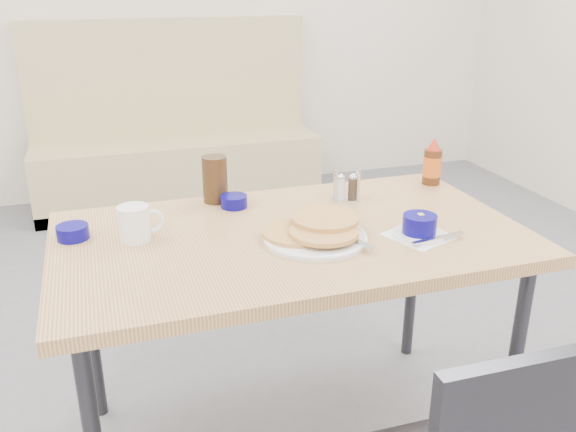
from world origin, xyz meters
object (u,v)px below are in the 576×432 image
object	(u,v)px
butter_bowl	(234,201)
condiment_caddy	(346,189)
creamer_bowl	(73,232)
booth_bench	(177,151)
coffee_mug	(136,223)
dining_table	(291,251)
pancake_plate	(315,232)
grits_setting	(420,227)
amber_tumbler	(215,179)
syrup_bottle	(432,164)

from	to	relation	value
butter_bowl	condiment_caddy	world-z (taller)	condiment_caddy
creamer_bowl	booth_bench	bearing A→B (deg)	75.29
coffee_mug	dining_table	bearing A→B (deg)	-11.14
pancake_plate	butter_bowl	bearing A→B (deg)	115.98
dining_table	grits_setting	distance (m)	0.39
butter_bowl	condiment_caddy	bearing A→B (deg)	-7.30
grits_setting	pancake_plate	bearing A→B (deg)	165.78
amber_tumbler	booth_bench	bearing A→B (deg)	85.82
creamer_bowl	dining_table	bearing A→B (deg)	-13.80
coffee_mug	creamer_bowl	size ratio (longest dim) A/B	1.45
syrup_bottle	coffee_mug	bearing A→B (deg)	-169.96
butter_bowl	pancake_plate	bearing A→B (deg)	-64.02
coffee_mug	amber_tumbler	xyz separation A→B (m)	(0.29, 0.25, 0.03)
dining_table	creamer_bowl	bearing A→B (deg)	166.20
dining_table	syrup_bottle	world-z (taller)	syrup_bottle
dining_table	grits_setting	bearing A→B (deg)	-22.74
dining_table	pancake_plate	xyz separation A→B (m)	(0.05, -0.07, 0.08)
pancake_plate	booth_bench	bearing A→B (deg)	91.11
booth_bench	dining_table	distance (m)	2.56
grits_setting	dining_table	bearing A→B (deg)	157.26
booth_bench	condiment_caddy	bearing A→B (deg)	-83.32
pancake_plate	condiment_caddy	xyz separation A→B (m)	(0.22, 0.29, 0.02)
pancake_plate	amber_tumbler	size ratio (longest dim) A/B	1.92
coffee_mug	syrup_bottle	xyz separation A→B (m)	(1.09, 0.19, 0.02)
booth_bench	dining_table	world-z (taller)	booth_bench
coffee_mug	condiment_caddy	bearing A→B (deg)	10.14
grits_setting	syrup_bottle	world-z (taller)	syrup_bottle
coffee_mug	syrup_bottle	distance (m)	1.10
grits_setting	syrup_bottle	bearing A→B (deg)	55.87
butter_bowl	condiment_caddy	size ratio (longest dim) A/B	0.80
pancake_plate	creamer_bowl	world-z (taller)	pancake_plate
amber_tumbler	dining_table	bearing A→B (deg)	-64.73
condiment_caddy	booth_bench	bearing A→B (deg)	109.41
pancake_plate	coffee_mug	bearing A→B (deg)	162.28
butter_bowl	amber_tumbler	distance (m)	0.11
booth_bench	syrup_bottle	world-z (taller)	booth_bench
booth_bench	dining_table	size ratio (longest dim) A/B	1.36
dining_table	butter_bowl	xyz separation A→B (m)	(-0.11, 0.27, 0.08)
booth_bench	pancake_plate	bearing A→B (deg)	-88.89
amber_tumbler	pancake_plate	bearing A→B (deg)	-62.83
pancake_plate	butter_bowl	distance (m)	0.37
syrup_bottle	pancake_plate	bearing A→B (deg)	-149.20
pancake_plate	dining_table	bearing A→B (deg)	125.42
grits_setting	butter_bowl	world-z (taller)	grits_setting
amber_tumbler	syrup_bottle	bearing A→B (deg)	-4.25
dining_table	syrup_bottle	bearing A→B (deg)	23.67
butter_bowl	dining_table	bearing A→B (deg)	-66.84
booth_bench	pancake_plate	distance (m)	2.64
grits_setting	syrup_bottle	distance (m)	0.52
booth_bench	grits_setting	size ratio (longest dim) A/B	8.29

